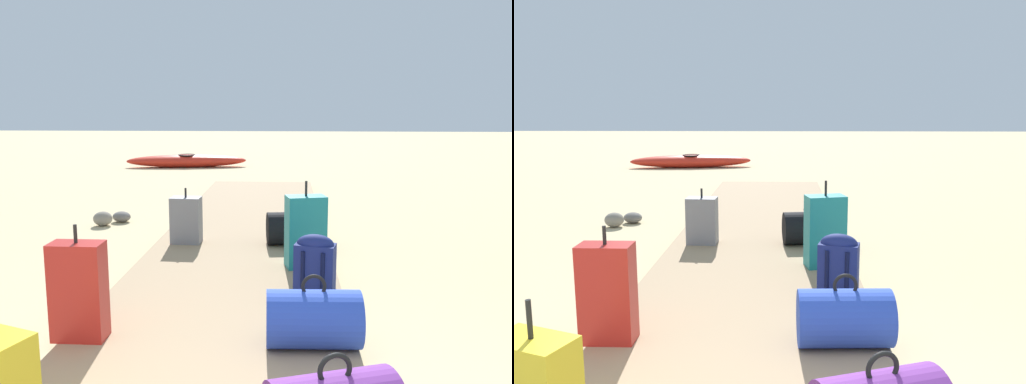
% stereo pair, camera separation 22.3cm
% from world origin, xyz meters
% --- Properties ---
extents(ground_plane, '(60.00, 60.00, 0.00)m').
position_xyz_m(ground_plane, '(0.00, 3.71, 0.00)').
color(ground_plane, '#CCB789').
extents(boardwalk, '(1.99, 9.27, 0.08)m').
position_xyz_m(boardwalk, '(0.00, 4.64, 0.04)').
color(boardwalk, tan).
rests_on(boardwalk, ground).
extents(backpack_navy, '(0.36, 0.26, 0.52)m').
position_xyz_m(backpack_navy, '(0.76, 2.71, 0.35)').
color(backpack_navy, navy).
rests_on(backpack_navy, boardwalk).
extents(duffel_bag_black, '(0.66, 0.45, 0.48)m').
position_xyz_m(duffel_bag_black, '(0.60, 4.30, 0.27)').
color(duffel_bag_black, black).
rests_on(duffel_bag_black, boardwalk).
extents(suitcase_grey, '(0.35, 0.23, 0.64)m').
position_xyz_m(suitcase_grey, '(-0.64, 4.29, 0.35)').
color(suitcase_grey, slate).
rests_on(suitcase_grey, boardwalk).
extents(suitcase_red, '(0.35, 0.19, 0.79)m').
position_xyz_m(suitcase_red, '(-0.87, 1.77, 0.41)').
color(suitcase_red, red).
rests_on(suitcase_red, boardwalk).
extents(suitcase_teal, '(0.42, 0.30, 0.85)m').
position_xyz_m(suitcase_teal, '(0.70, 3.47, 0.43)').
color(suitcase_teal, '#197A7F').
rests_on(suitcase_teal, boardwalk).
extents(duffel_bag_blue, '(0.63, 0.41, 0.49)m').
position_xyz_m(duffel_bag_blue, '(0.70, 1.75, 0.27)').
color(duffel_bag_blue, '#2847B7').
rests_on(duffel_bag_blue, boardwalk).
extents(kayak, '(3.33, 1.16, 0.35)m').
position_xyz_m(kayak, '(-2.24, 12.50, 0.17)').
color(kayak, red).
rests_on(kayak, ground).
extents(rock_left_near, '(0.33, 0.30, 0.15)m').
position_xyz_m(rock_left_near, '(-1.85, 5.67, 0.08)').
color(rock_left_near, slate).
rests_on(rock_left_near, ground).
extents(rock_left_mid, '(0.28, 0.26, 0.20)m').
position_xyz_m(rock_left_mid, '(-2.04, 5.41, 0.10)').
color(rock_left_mid, gray).
rests_on(rock_left_mid, ground).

